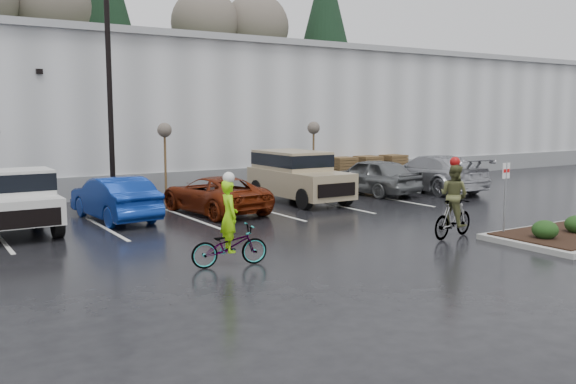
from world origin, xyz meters
TOP-DOWN VIEW (x-y plane):
  - ground at (0.00, 0.00)m, footprint 120.00×120.00m
  - warehouse at (0.00, 21.99)m, footprint 60.50×15.50m
  - wooded_ridge at (0.00, 45.00)m, footprint 80.00×25.00m
  - lamppost at (-4.00, 12.00)m, footprint 0.50×1.00m
  - sapling_mid at (-1.50, 13.00)m, footprint 0.60×0.60m
  - sapling_east at (6.00, 13.00)m, footprint 0.60×0.60m
  - pallet_stack_a at (8.50, 14.00)m, footprint 1.20×1.20m
  - pallet_stack_b at (10.20, 14.00)m, footprint 1.20×1.20m
  - pallet_stack_c at (12.00, 14.00)m, footprint 1.20×1.20m
  - shrub_a at (4.00, -1.00)m, footprint 0.70×0.70m
  - fire_lane_sign at (3.80, 0.20)m, footprint 0.30×0.05m
  - pickup_white at (-7.96, 8.98)m, footprint 2.10×5.20m
  - car_blue at (-4.79, 9.22)m, footprint 1.95×4.62m
  - car_red at (-1.29, 8.78)m, footprint 2.72×5.03m
  - suv_tan at (2.84, 9.46)m, footprint 2.20×5.10m
  - car_grey at (6.86, 9.71)m, footprint 2.38×4.93m
  - car_far_silver at (9.87, 9.05)m, footprint 2.71×5.96m
  - cyclist_hivis at (-4.38, 1.50)m, footprint 1.92×0.94m
  - cyclist_olive at (2.58, 1.01)m, footprint 1.87×0.94m

SIDE VIEW (x-z plane):
  - ground at x=0.00m, z-range 0.00..0.00m
  - shrub_a at x=4.00m, z-range 0.15..0.67m
  - car_red at x=-1.29m, z-range 0.00..1.34m
  - pallet_stack_a at x=8.50m, z-range 0.00..1.35m
  - pallet_stack_b at x=10.20m, z-range 0.00..1.35m
  - pallet_stack_c at x=12.00m, z-range 0.00..1.35m
  - cyclist_hivis at x=-4.38m, z-range -0.42..1.81m
  - car_blue at x=-4.79m, z-range 0.00..1.48m
  - car_grey at x=6.86m, z-range 0.00..1.62m
  - car_far_silver at x=9.87m, z-range 0.00..1.69m
  - cyclist_olive at x=2.58m, z-range -0.32..2.03m
  - pickup_white at x=-7.96m, z-range 0.00..1.96m
  - suv_tan at x=2.84m, z-range 0.00..2.06m
  - fire_lane_sign at x=3.80m, z-range 0.31..2.51m
  - sapling_mid at x=-1.50m, z-range 1.13..4.33m
  - sapling_east at x=6.00m, z-range 1.13..4.33m
  - wooded_ridge at x=0.00m, z-range 0.00..6.00m
  - warehouse at x=0.00m, z-range 0.05..7.25m
  - lamppost at x=-4.00m, z-range 1.07..10.30m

